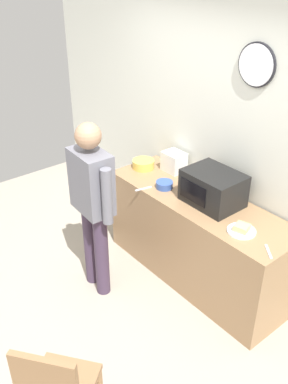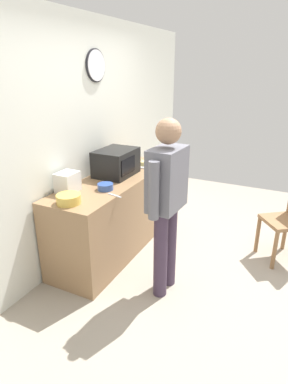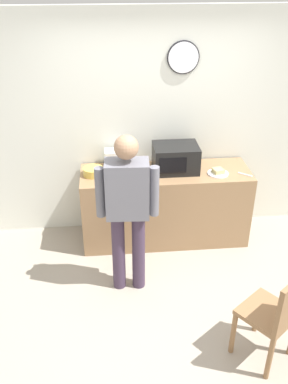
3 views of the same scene
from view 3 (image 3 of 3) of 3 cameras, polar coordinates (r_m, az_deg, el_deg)
name	(u,v)px [view 3 (image 3 of 3)]	position (r m, az deg, el deg)	size (l,w,h in m)	color
ground_plane	(171,309)	(4.28, 3.67, -15.56)	(6.00, 6.00, 0.00)	#9E9384
back_wall	(154,126)	(4.92, 1.36, 8.98)	(5.40, 0.13, 2.60)	silver
kitchen_counter	(165,206)	(4.97, 2.85, -1.85)	(1.93, 0.62, 0.89)	#93704C
microwave	(176,158)	(4.74, 4.31, 4.62)	(0.50, 0.39, 0.30)	black
sandwich_plate	(218,172)	(4.77, 10.01, 2.64)	(0.23, 0.23, 0.07)	white
salad_bowl	(93,171)	(4.70, -6.90, 2.78)	(0.23, 0.23, 0.09)	gold
cereal_bowl	(135,175)	(4.61, -1.27, 2.31)	(0.16, 0.16, 0.06)	#33519E
toaster	(115,158)	(4.85, -4.02, 4.58)	(0.22, 0.18, 0.20)	silver
fork_utensil	(245,174)	(4.82, 13.56, 2.33)	(0.17, 0.02, 0.01)	silver
spoon_utensil	(126,185)	(4.47, -2.44, 0.93)	(0.17, 0.02, 0.01)	silver
person_standing	(128,205)	(3.94, -2.25, -1.73)	(0.59, 0.26, 1.68)	#3E2E44
wooden_chair	(276,313)	(3.66, 17.52, -15.39)	(0.56, 0.56, 0.94)	olive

